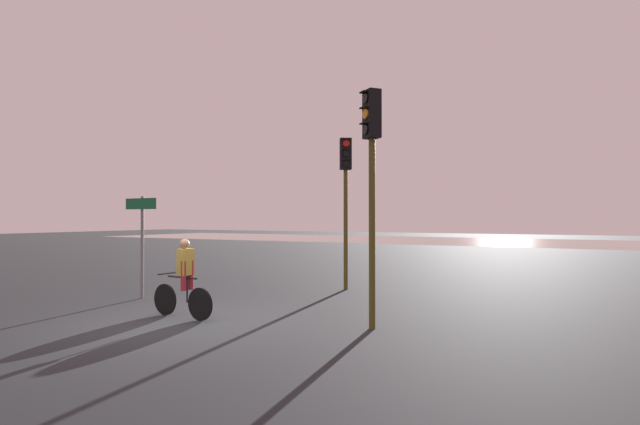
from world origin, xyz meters
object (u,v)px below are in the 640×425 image
(direction_sign_post, at_px, (142,232))
(cyclist, at_px, (184,278))
(traffic_light_center, at_px, (346,184))
(traffic_light_near_right, at_px, (372,163))

(direction_sign_post, height_order, cyclist, direction_sign_post)
(direction_sign_post, bearing_deg, traffic_light_center, -133.22)
(traffic_light_center, xyz_separation_m, direction_sign_post, (-3.93, -3.86, -1.32))
(traffic_light_center, bearing_deg, direction_sign_post, 10.74)
(traffic_light_center, height_order, cyclist, traffic_light_center)
(traffic_light_center, relative_size, direction_sign_post, 1.67)
(cyclist, bearing_deg, traffic_light_center, -7.43)
(traffic_light_near_right, distance_m, traffic_light_center, 5.04)
(traffic_light_near_right, height_order, cyclist, traffic_light_near_right)
(traffic_light_near_right, xyz_separation_m, traffic_light_center, (-2.56, 4.35, -0.06))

